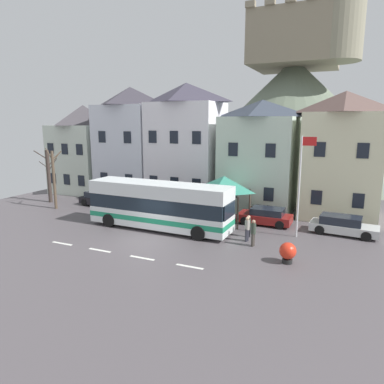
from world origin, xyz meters
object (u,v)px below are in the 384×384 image
(transit_bus, at_px, (159,206))
(public_bench, at_px, (258,212))
(pedestrian_02, at_px, (216,215))
(pedestrian_03, at_px, (249,225))
(bus_shelter, at_px, (224,184))
(bare_tree_00, at_px, (54,178))
(townhouse_04, at_px, (342,155))
(parked_car_01, at_px, (101,199))
(townhouse_00, at_px, (85,149))
(hilltop_castle, at_px, (292,114))
(flagpole, at_px, (301,179))
(pedestrian_01, at_px, (253,232))
(harbour_buoy, at_px, (288,252))
(parked_car_02, at_px, (343,225))
(pedestrian_00, at_px, (247,228))
(townhouse_01, at_px, (132,143))
(bare_tree_01, at_px, (49,175))
(townhouse_02, at_px, (186,144))
(parked_car_00, at_px, (266,216))
(townhouse_03, at_px, (261,155))

(transit_bus, xyz_separation_m, public_bench, (5.84, 5.93, -1.24))
(pedestrian_02, distance_m, pedestrian_03, 3.26)
(bus_shelter, xyz_separation_m, bare_tree_00, (-15.11, -2.27, -0.19))
(townhouse_04, xyz_separation_m, parked_car_01, (-20.11, -5.43, -4.39))
(townhouse_00, bearing_deg, hilltop_castle, 47.47)
(transit_bus, height_order, flagpole, flagpole)
(flagpole, bearing_deg, pedestrian_02, 178.16)
(townhouse_04, bearing_deg, bus_shelter, -145.09)
(pedestrian_01, xyz_separation_m, bare_tree_00, (-18.69, 2.39, 1.85))
(townhouse_00, distance_m, bus_shelter, 19.09)
(hilltop_castle, xyz_separation_m, harbour_buoy, (5.14, -32.86, -8.05))
(townhouse_04, bearing_deg, flagpole, -106.64)
(hilltop_castle, relative_size, harbour_buoy, 28.79)
(parked_car_02, xyz_separation_m, pedestrian_00, (-5.65, -4.16, 0.28))
(townhouse_01, distance_m, pedestrian_01, 18.97)
(townhouse_01, height_order, bare_tree_01, townhouse_01)
(parked_car_01, height_order, parked_car_02, parked_car_01)
(bus_shelter, bearing_deg, transit_bus, -132.62)
(pedestrian_01, bearing_deg, bus_shelter, 127.57)
(transit_bus, bearing_deg, flagpole, 14.16)
(hilltop_castle, bearing_deg, public_bench, -86.68)
(townhouse_02, distance_m, pedestrian_00, 13.21)
(parked_car_02, bearing_deg, townhouse_01, 170.92)
(parked_car_00, height_order, parked_car_01, parked_car_01)
(townhouse_01, xyz_separation_m, harbour_buoy, (17.90, -11.86, -4.89))
(townhouse_00, xyz_separation_m, parked_car_01, (6.15, -5.32, -4.09))
(bus_shelter, relative_size, pedestrian_02, 2.30)
(parked_car_02, bearing_deg, pedestrian_02, -164.09)
(bus_shelter, bearing_deg, townhouse_04, 34.91)
(bare_tree_00, bearing_deg, bus_shelter, 8.55)
(parked_car_00, bearing_deg, townhouse_03, -70.80)
(pedestrian_02, distance_m, bare_tree_00, 15.22)
(hilltop_castle, distance_m, parked_car_00, 27.17)
(parked_car_02, relative_size, public_bench, 2.79)
(bus_shelter, bearing_deg, pedestrian_00, -52.66)
(pedestrian_02, height_order, flagpole, flagpole)
(townhouse_01, distance_m, harbour_buoy, 22.02)
(pedestrian_01, distance_m, bare_tree_00, 18.94)
(parked_car_01, relative_size, pedestrian_02, 2.81)
(townhouse_04, height_order, bare_tree_00, townhouse_04)
(bare_tree_00, bearing_deg, townhouse_02, 37.24)
(townhouse_00, distance_m, parked_car_01, 9.10)
(transit_bus, bearing_deg, bus_shelter, 48.40)
(townhouse_00, bearing_deg, bus_shelter, -16.87)
(pedestrian_03, bearing_deg, pedestrian_02, 151.86)
(hilltop_castle, distance_m, bare_tree_00, 33.28)
(townhouse_00, xyz_separation_m, townhouse_03, (19.63, 0.27, 0.05))
(bare_tree_00, bearing_deg, parked_car_01, 38.85)
(harbour_buoy, bearing_deg, public_bench, 113.39)
(pedestrian_03, bearing_deg, pedestrian_01, -65.54)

